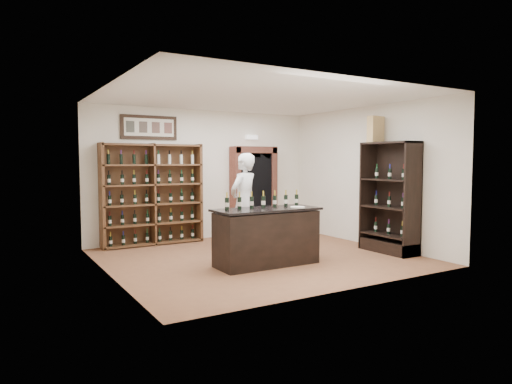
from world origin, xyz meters
TOP-DOWN VIEW (x-y plane):
  - floor at (0.00, 0.00)m, footprint 5.50×5.50m
  - ceiling at (0.00, 0.00)m, footprint 5.50×5.50m
  - wall_back at (0.00, 2.50)m, footprint 5.50×0.04m
  - wall_left at (-2.75, 0.00)m, footprint 0.04×5.00m
  - wall_right at (2.75, 0.00)m, footprint 0.04×5.00m
  - wine_shelf at (-1.30, 2.33)m, footprint 2.20×0.38m
  - framed_picture at (-1.30, 2.47)m, footprint 1.25×0.04m
  - arched_doorway at (1.25, 2.33)m, footprint 1.17×0.35m
  - emergency_light at (1.25, 2.42)m, footprint 0.30×0.10m
  - tasting_counter at (-0.20, -0.60)m, footprint 1.88×0.78m
  - counter_bottle_0 at (-0.92, -0.49)m, footprint 0.07×0.07m
  - counter_bottle_1 at (-0.68, -0.49)m, footprint 0.07×0.07m
  - counter_bottle_2 at (-0.44, -0.49)m, footprint 0.07×0.07m
  - counter_bottle_3 at (-0.20, -0.49)m, footprint 0.07×0.07m
  - counter_bottle_4 at (0.04, -0.49)m, footprint 0.07×0.07m
  - counter_bottle_5 at (0.28, -0.49)m, footprint 0.07×0.07m
  - counter_bottle_6 at (0.52, -0.49)m, footprint 0.07×0.07m
  - side_cabinet at (2.52, -0.90)m, footprint 0.48×1.20m
  - shopkeeper at (0.07, 0.71)m, footprint 0.85×0.73m
  - plate at (0.31, -0.81)m, footprint 0.26×0.26m
  - wine_crate at (2.47, -0.52)m, footprint 0.39×0.20m

SIDE VIEW (x-z plane):
  - floor at x=0.00m, z-range 0.00..0.00m
  - tasting_counter at x=-0.20m, z-range -0.01..0.99m
  - side_cabinet at x=2.52m, z-range -0.35..1.85m
  - shopkeeper at x=0.07m, z-range 0.00..1.98m
  - plate at x=0.31m, z-range 1.00..1.02m
  - wine_shelf at x=-1.30m, z-range 0.00..2.20m
  - counter_bottle_0 at x=-0.92m, z-range 0.96..1.26m
  - counter_bottle_1 at x=-0.68m, z-range 0.96..1.26m
  - counter_bottle_2 at x=-0.44m, z-range 0.96..1.26m
  - counter_bottle_3 at x=-0.20m, z-range 0.96..1.26m
  - counter_bottle_4 at x=0.04m, z-range 0.96..1.26m
  - counter_bottle_5 at x=0.28m, z-range 0.96..1.26m
  - counter_bottle_6 at x=0.52m, z-range 0.96..1.26m
  - arched_doorway at x=1.25m, z-range 0.05..2.22m
  - wall_back at x=0.00m, z-range 0.00..3.00m
  - wall_left at x=-2.75m, z-range 0.00..3.00m
  - wall_right at x=2.75m, z-range 0.00..3.00m
  - emergency_light at x=1.25m, z-range 2.35..2.45m
  - wine_crate at x=2.47m, z-range 2.20..2.73m
  - framed_picture at x=-1.30m, z-range 2.29..2.81m
  - ceiling at x=0.00m, z-range 3.00..3.00m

